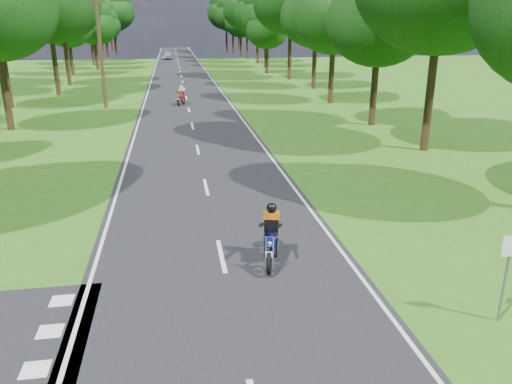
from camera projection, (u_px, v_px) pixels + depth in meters
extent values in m
plane|color=#306016|center=(230.00, 294.00, 11.61)|extent=(160.00, 160.00, 0.00)
cube|color=black|center=(181.00, 76.00, 58.30)|extent=(7.00, 140.00, 0.02)
cube|color=silver|center=(221.00, 256.00, 13.47)|extent=(0.12, 2.00, 0.01)
cube|color=silver|center=(206.00, 187.00, 19.08)|extent=(0.12, 2.00, 0.01)
cube|color=silver|center=(198.00, 150.00, 24.68)|extent=(0.12, 2.00, 0.01)
cube|color=silver|center=(192.00, 126.00, 30.28)|extent=(0.12, 2.00, 0.01)
cube|color=silver|center=(189.00, 110.00, 35.88)|extent=(0.12, 2.00, 0.01)
cube|color=silver|center=(186.00, 98.00, 41.49)|extent=(0.12, 2.00, 0.01)
cube|color=silver|center=(184.00, 89.00, 47.09)|extent=(0.12, 2.00, 0.01)
cube|color=silver|center=(183.00, 82.00, 52.69)|extent=(0.12, 2.00, 0.01)
cube|color=silver|center=(181.00, 76.00, 58.29)|extent=(0.12, 2.00, 0.01)
cube|color=silver|center=(180.00, 71.00, 63.90)|extent=(0.12, 2.00, 0.01)
cube|color=silver|center=(179.00, 67.00, 69.50)|extent=(0.12, 2.00, 0.01)
cube|color=silver|center=(179.00, 64.00, 75.10)|extent=(0.12, 2.00, 0.01)
cube|color=silver|center=(178.00, 61.00, 80.70)|extent=(0.12, 2.00, 0.01)
cube|color=silver|center=(177.00, 59.00, 86.31)|extent=(0.12, 2.00, 0.01)
cube|color=silver|center=(177.00, 56.00, 91.91)|extent=(0.12, 2.00, 0.01)
cube|color=silver|center=(176.00, 54.00, 97.51)|extent=(0.12, 2.00, 0.01)
cube|color=silver|center=(176.00, 53.00, 103.11)|extent=(0.12, 2.00, 0.01)
cube|color=silver|center=(176.00, 51.00, 108.71)|extent=(0.12, 2.00, 0.01)
cube|color=silver|center=(175.00, 50.00, 114.32)|extent=(0.12, 2.00, 0.01)
cube|color=silver|center=(175.00, 48.00, 119.92)|extent=(0.12, 2.00, 0.01)
cube|color=silver|center=(153.00, 77.00, 57.78)|extent=(0.10, 140.00, 0.01)
cube|color=silver|center=(209.00, 76.00, 58.80)|extent=(0.10, 140.00, 0.01)
cube|color=silver|center=(35.00, 369.00, 9.06)|extent=(0.50, 0.50, 0.01)
cube|color=silver|center=(50.00, 331.00, 10.18)|extent=(0.50, 0.50, 0.01)
cube|color=silver|center=(62.00, 301.00, 11.30)|extent=(0.50, 0.50, 0.01)
cylinder|color=black|center=(6.00, 96.00, 28.74)|extent=(0.40, 0.40, 3.91)
cylinder|color=black|center=(7.00, 82.00, 36.26)|extent=(0.40, 0.40, 3.79)
cylinder|color=black|center=(56.00, 70.00, 42.49)|extent=(0.40, 0.40, 4.32)
ellipsoid|color=#0D340B|center=(47.00, 3.00, 40.77)|extent=(7.56, 7.56, 6.42)
cylinder|color=black|center=(67.00, 63.00, 49.41)|extent=(0.40, 0.40, 4.40)
ellipsoid|color=#0D340B|center=(60.00, 4.00, 47.66)|extent=(7.71, 7.71, 6.55)
cylinder|color=black|center=(72.00, 62.00, 58.44)|extent=(0.40, 0.40, 3.20)
ellipsoid|color=#0D340B|center=(68.00, 26.00, 57.16)|extent=(5.60, 5.60, 4.76)
ellipsoid|color=#0D340B|center=(66.00, 12.00, 56.66)|extent=(4.80, 4.80, 4.08)
cylinder|color=black|center=(97.00, 57.00, 65.61)|extent=(0.40, 0.40, 3.22)
ellipsoid|color=#0D340B|center=(93.00, 26.00, 64.33)|extent=(5.64, 5.64, 4.79)
ellipsoid|color=#0D340B|center=(92.00, 13.00, 63.82)|extent=(4.83, 4.83, 4.11)
ellipsoid|color=#0D340B|center=(91.00, 0.00, 63.31)|extent=(3.62, 3.62, 3.08)
cylinder|color=black|center=(93.00, 53.00, 72.55)|extent=(0.40, 0.40, 3.61)
ellipsoid|color=#0D340B|center=(89.00, 20.00, 71.12)|extent=(6.31, 6.31, 5.37)
ellipsoid|color=#0D340B|center=(88.00, 7.00, 70.55)|extent=(5.41, 5.41, 4.60)
cylinder|color=black|center=(102.00, 53.00, 80.07)|extent=(0.40, 0.40, 2.67)
ellipsoid|color=#0D340B|center=(100.00, 31.00, 79.00)|extent=(4.67, 4.67, 3.97)
ellipsoid|color=#0D340B|center=(99.00, 23.00, 78.58)|extent=(4.00, 4.00, 3.40)
ellipsoid|color=#0D340B|center=(99.00, 14.00, 78.16)|extent=(3.00, 3.00, 2.55)
cylinder|color=black|center=(107.00, 49.00, 88.51)|extent=(0.40, 0.40, 3.09)
ellipsoid|color=#0D340B|center=(105.00, 26.00, 87.29)|extent=(5.40, 5.40, 4.59)
ellipsoid|color=#0D340B|center=(104.00, 17.00, 86.80)|extent=(4.63, 4.63, 3.93)
ellipsoid|color=#0D340B|center=(103.00, 8.00, 86.31)|extent=(3.47, 3.47, 2.95)
cylinder|color=black|center=(116.00, 43.00, 94.52)|extent=(0.40, 0.40, 4.48)
ellipsoid|color=#0D340B|center=(113.00, 12.00, 92.74)|extent=(7.84, 7.84, 6.66)
ellipsoid|color=#0D340B|center=(112.00, 0.00, 92.03)|extent=(6.72, 6.72, 5.71)
cylinder|color=black|center=(115.00, 42.00, 102.80)|extent=(0.40, 0.40, 4.09)
ellipsoid|color=#0D340B|center=(113.00, 16.00, 101.17)|extent=(7.16, 7.16, 6.09)
ellipsoid|color=#0D340B|center=(112.00, 6.00, 100.53)|extent=(6.14, 6.14, 5.22)
cylinder|color=black|center=(429.00, 104.00, 23.97)|extent=(0.40, 0.40, 4.56)
cylinder|color=black|center=(373.00, 96.00, 30.19)|extent=(0.40, 0.40, 3.49)
ellipsoid|color=#0D340B|center=(379.00, 21.00, 28.80)|extent=(6.12, 6.12, 5.20)
cylinder|color=black|center=(331.00, 79.00, 38.47)|extent=(0.40, 0.40, 3.69)
ellipsoid|color=#0D340B|center=(334.00, 17.00, 37.00)|extent=(6.46, 6.46, 5.49)
cylinder|color=black|center=(314.00, 68.00, 46.89)|extent=(0.40, 0.40, 3.74)
ellipsoid|color=#0D340B|center=(316.00, 17.00, 45.40)|extent=(6.55, 6.55, 5.57)
cylinder|color=black|center=(290.00, 58.00, 54.43)|extent=(0.40, 0.40, 4.64)
ellipsoid|color=#0D340B|center=(291.00, 2.00, 52.58)|extent=(8.12, 8.12, 6.91)
cylinder|color=black|center=(267.00, 61.00, 61.25)|extent=(0.40, 0.40, 2.91)
ellipsoid|color=#0D340B|center=(267.00, 31.00, 60.09)|extent=(5.09, 5.09, 4.33)
ellipsoid|color=#0D340B|center=(267.00, 18.00, 59.63)|extent=(4.36, 4.36, 3.71)
ellipsoid|color=#0D340B|center=(267.00, 6.00, 59.18)|extent=(3.27, 3.27, 2.78)
cylinder|color=black|center=(266.00, 53.00, 68.26)|extent=(0.40, 0.40, 3.88)
ellipsoid|color=#0D340B|center=(266.00, 17.00, 66.72)|extent=(6.78, 6.78, 5.77)
ellipsoid|color=#0D340B|center=(266.00, 1.00, 66.11)|extent=(5.81, 5.81, 4.94)
cylinder|color=black|center=(258.00, 49.00, 76.17)|extent=(0.40, 0.40, 4.18)
ellipsoid|color=#0D340B|center=(258.00, 13.00, 74.51)|extent=(7.31, 7.31, 6.21)
cylinder|color=black|center=(247.00, 45.00, 84.42)|extent=(0.40, 0.40, 4.63)
ellipsoid|color=#0D340B|center=(247.00, 9.00, 82.58)|extent=(8.11, 8.11, 6.89)
cylinder|color=black|center=(241.00, 47.00, 91.41)|extent=(0.40, 0.40, 3.36)
ellipsoid|color=#0D340B|center=(241.00, 23.00, 90.08)|extent=(5.88, 5.88, 5.00)
ellipsoid|color=#0D340B|center=(241.00, 14.00, 89.55)|extent=(5.04, 5.04, 4.29)
ellipsoid|color=#0D340B|center=(241.00, 4.00, 89.02)|extent=(3.78, 3.78, 3.21)
cylinder|color=black|center=(233.00, 43.00, 97.96)|extent=(0.40, 0.40, 4.09)
ellipsoid|color=#0D340B|center=(233.00, 16.00, 96.33)|extent=(7.15, 7.15, 6.08)
ellipsoid|color=#0D340B|center=(233.00, 5.00, 95.69)|extent=(6.13, 6.13, 5.21)
cylinder|color=black|center=(227.00, 41.00, 105.07)|extent=(0.40, 0.40, 4.48)
ellipsoid|color=#0D340B|center=(226.00, 13.00, 103.29)|extent=(7.84, 7.84, 6.66)
ellipsoid|color=#0D340B|center=(226.00, 2.00, 102.58)|extent=(6.72, 6.72, 5.71)
cylinder|color=black|center=(112.00, 41.00, 111.55)|extent=(0.40, 0.40, 3.84)
ellipsoid|color=#0D340B|center=(110.00, 19.00, 110.02)|extent=(6.72, 6.72, 5.71)
ellipsoid|color=#0D340B|center=(109.00, 10.00, 109.42)|extent=(5.76, 5.76, 4.90)
ellipsoid|color=#0D340B|center=(108.00, 1.00, 108.81)|extent=(4.32, 4.32, 3.67)
cylinder|color=black|center=(239.00, 40.00, 117.83)|extent=(0.40, 0.40, 4.16)
ellipsoid|color=#0D340B|center=(239.00, 17.00, 116.18)|extent=(7.28, 7.28, 6.19)
ellipsoid|color=#0D340B|center=(239.00, 7.00, 115.52)|extent=(6.24, 6.24, 5.30)
cylinder|color=black|center=(93.00, 45.00, 97.29)|extent=(0.40, 0.40, 3.52)
ellipsoid|color=#0D340B|center=(91.00, 22.00, 95.89)|extent=(6.16, 6.16, 5.24)
ellipsoid|color=#0D340B|center=(90.00, 12.00, 95.33)|extent=(5.28, 5.28, 4.49)
ellipsoid|color=#0D340B|center=(89.00, 3.00, 94.78)|extent=(3.96, 3.96, 3.37)
cylinder|color=black|center=(257.00, 41.00, 105.02)|extent=(0.40, 0.40, 4.48)
ellipsoid|color=#0D340B|center=(257.00, 13.00, 103.23)|extent=(7.84, 7.84, 6.66)
ellipsoid|color=#0D340B|center=(257.00, 2.00, 102.53)|extent=(6.72, 6.72, 5.71)
cylinder|color=#382616|center=(101.00, 52.00, 35.54)|extent=(0.26, 0.26, 8.00)
cube|color=#382616|center=(96.00, 2.00, 34.48)|extent=(1.20, 0.10, 0.10)
cylinder|color=slate|center=(505.00, 279.00, 10.27)|extent=(0.06, 0.06, 2.00)
cube|color=white|center=(512.00, 246.00, 10.00)|extent=(0.45, 0.03, 0.45)
imported|color=silver|center=(168.00, 55.00, 84.18)|extent=(2.00, 3.97, 1.30)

